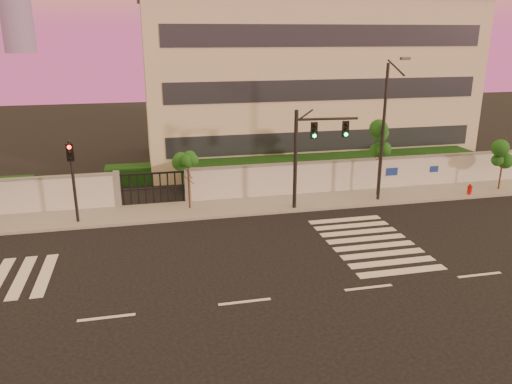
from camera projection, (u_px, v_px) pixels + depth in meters
The scene contains 13 objects.
ground at pixel (245, 302), 18.70m from camera, with size 120.00×120.00×0.00m, color black.
sidewalk at pixel (208, 209), 28.45m from camera, with size 60.00×3.00×0.15m, color gray.
perimeter_wall at pixel (206, 185), 29.56m from camera, with size 60.00×0.36×2.20m.
hedge_row at pixel (217, 175), 32.41m from camera, with size 41.00×4.25×1.80m.
institutional_building at pixel (301, 80), 39.17m from camera, with size 24.40×12.40×12.25m.
road_markings at pixel (193, 263), 21.87m from camera, with size 57.00×7.62×0.02m.
street_tree_d at pixel (189, 169), 27.65m from camera, with size 1.30×1.03×3.36m.
street_tree_e at pixel (381, 141), 29.77m from camera, with size 1.49×1.19×4.72m.
street_tree_f at pixel (504, 152), 31.14m from camera, with size 1.36×1.08×3.49m.
traffic_signal_main at pixel (308, 148), 27.56m from camera, with size 3.61×0.47×5.71m.
traffic_signal_secondary at pixel (72, 172), 25.50m from camera, with size 0.35×0.34×4.50m.
streetlight_east at pixel (385, 126), 28.38m from camera, with size 0.51×2.04×8.46m.
fire_hydrant at pixel (470, 190), 30.71m from camera, with size 0.32×0.30×0.81m.
Camera 1 is at (-3.22, -16.27, 9.59)m, focal length 35.00 mm.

